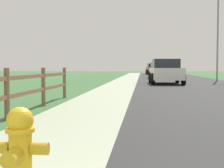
# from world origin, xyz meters

# --- Properties ---
(ground_plane) EXTENTS (120.00, 120.00, 0.00)m
(ground_plane) POSITION_xyz_m (0.00, 25.00, 0.00)
(ground_plane) COLOR #3F6B3B
(road_asphalt) EXTENTS (7.00, 66.00, 0.01)m
(road_asphalt) POSITION_xyz_m (3.50, 27.00, 0.00)
(road_asphalt) COLOR #2C2C2C
(road_asphalt) RESTS_ON ground
(curb_concrete) EXTENTS (6.00, 66.00, 0.01)m
(curb_concrete) POSITION_xyz_m (-3.00, 27.00, 0.00)
(curb_concrete) COLOR #ABB698
(curb_concrete) RESTS_ON ground
(grass_verge) EXTENTS (5.00, 66.00, 0.00)m
(grass_verge) POSITION_xyz_m (-4.50, 27.00, 0.01)
(grass_verge) COLOR #3F6B3B
(grass_verge) RESTS_ON ground
(fire_hydrant) EXTENTS (0.48, 0.41, 0.76)m
(fire_hydrant) POSITION_xyz_m (-0.63, 1.84, 0.40)
(fire_hydrant) COLOR yellow
(fire_hydrant) RESTS_ON ground
(rail_fence) EXTENTS (0.11, 9.94, 1.07)m
(rail_fence) POSITION_xyz_m (-2.34, 5.59, 0.63)
(rail_fence) COLOR brown
(rail_fence) RESTS_ON ground
(parked_suv_white) EXTENTS (2.18, 4.41, 1.61)m
(parked_suv_white) POSITION_xyz_m (1.91, 20.87, 0.82)
(parked_suv_white) COLOR white
(parked_suv_white) RESTS_ON ground
(parked_car_silver) EXTENTS (2.18, 4.47, 1.55)m
(parked_car_silver) POSITION_xyz_m (2.04, 30.36, 0.78)
(parked_car_silver) COLOR #B7BABF
(parked_car_silver) RESTS_ON ground
(parked_car_beige) EXTENTS (2.34, 4.77, 1.59)m
(parked_car_beige) POSITION_xyz_m (2.38, 40.05, 0.80)
(parked_car_beige) COLOR #C6B793
(parked_car_beige) RESTS_ON ground
(parked_car_red) EXTENTS (2.26, 4.68, 1.62)m
(parked_car_red) POSITION_xyz_m (1.98, 48.40, 0.83)
(parked_car_red) COLOR maroon
(parked_car_red) RESTS_ON ground
(street_lamp) EXTENTS (1.17, 0.20, 7.01)m
(street_lamp) POSITION_xyz_m (6.31, 25.55, 4.12)
(street_lamp) COLOR gray
(street_lamp) RESTS_ON ground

